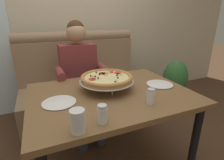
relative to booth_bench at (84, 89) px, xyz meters
name	(u,v)px	position (x,y,z in m)	size (l,w,h in m)	color
back_wall_with_window	(70,10)	(0.00, 0.57, 1.00)	(6.00, 0.12, 2.80)	beige
booth_bench	(84,89)	(0.00, 0.00, 0.00)	(1.56, 0.78, 1.13)	#937556
dining_table	(111,102)	(0.00, -0.93, 0.25)	(1.25, 0.92, 0.73)	brown
diner_main	(80,73)	(-0.09, -0.27, 0.31)	(0.54, 0.64, 1.27)	#2D3342
pizza	(107,78)	(-0.01, -0.85, 0.43)	(0.45, 0.45, 0.13)	silver
shaker_oregano	(150,97)	(0.18, -1.21, 0.38)	(0.05, 0.05, 0.11)	white
shaker_pepper_flakes	(102,115)	(-0.21, -1.31, 0.38)	(0.06, 0.06, 0.11)	white
plate_near_left	(59,102)	(-0.41, -0.96, 0.35)	(0.24, 0.24, 0.02)	white
plate_near_right	(160,83)	(0.46, -0.94, 0.35)	(0.23, 0.23, 0.02)	white
drinking_glass	(78,123)	(-0.36, -1.33, 0.39)	(0.08, 0.08, 0.13)	silver
potted_plant	(175,81)	(1.36, -0.20, -0.01)	(0.36, 0.36, 0.70)	brown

